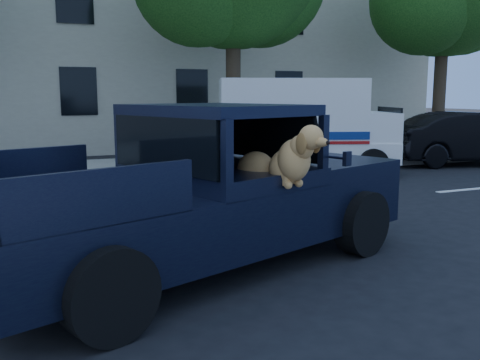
# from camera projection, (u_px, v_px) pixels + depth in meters

# --- Properties ---
(ground) EXTENTS (120.00, 120.00, 0.00)m
(ground) POSITION_uv_depth(u_px,v_px,m) (148.00, 295.00, 5.65)
(ground) COLOR black
(ground) RESTS_ON ground
(far_sidewalk) EXTENTS (60.00, 4.00, 0.15)m
(far_sidewalk) POSITION_uv_depth(u_px,v_px,m) (63.00, 173.00, 13.97)
(far_sidewalk) COLOR gray
(far_sidewalk) RESTS_ON ground
(lane_stripes) EXTENTS (21.60, 0.14, 0.01)m
(lane_stripes) POSITION_uv_depth(u_px,v_px,m) (213.00, 213.00, 9.51)
(lane_stripes) COLOR silver
(lane_stripes) RESTS_ON ground
(building_main) EXTENTS (26.00, 6.00, 9.00)m
(building_main) POSITION_uv_depth(u_px,v_px,m) (119.00, 33.00, 21.06)
(building_main) COLOR beige
(building_main) RESTS_ON ground
(pickup_truck) EXTENTS (5.93, 3.88, 1.98)m
(pickup_truck) POSITION_uv_depth(u_px,v_px,m) (196.00, 214.00, 6.44)
(pickup_truck) COLOR black
(pickup_truck) RESTS_ON ground
(mail_truck) EXTENTS (4.99, 3.52, 2.50)m
(mail_truck) POSITION_uv_depth(u_px,v_px,m) (301.00, 133.00, 14.21)
(mail_truck) COLOR silver
(mail_truck) RESTS_ON ground
(parked_sedan) EXTENTS (2.93, 5.09, 1.59)m
(parked_sedan) POSITION_uv_depth(u_px,v_px,m) (470.00, 138.00, 16.00)
(parked_sedan) COLOR black
(parked_sedan) RESTS_ON ground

